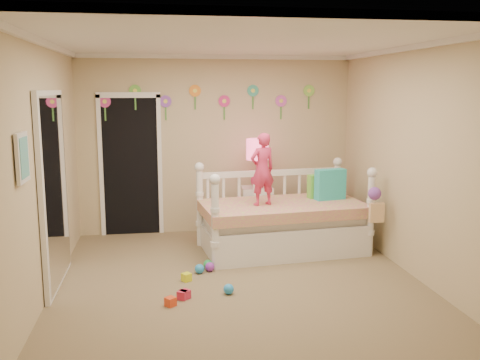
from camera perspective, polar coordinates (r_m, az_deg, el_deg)
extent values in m
cube|color=#7F684C|center=(5.93, -0.06, -11.06)|extent=(4.00, 4.50, 0.01)
cube|color=white|center=(5.57, -0.07, 14.82)|extent=(4.00, 4.50, 0.01)
cube|color=tan|center=(7.82, -2.59, 3.82)|extent=(4.00, 0.01, 2.60)
cube|color=tan|center=(5.66, -20.51, 0.92)|extent=(0.01, 4.50, 2.60)
cube|color=tan|center=(6.23, 18.44, 1.80)|extent=(0.01, 4.50, 2.60)
cube|color=#23B3A4|center=(7.18, 9.72, -0.47)|extent=(0.43, 0.22, 0.41)
cube|color=#6AD13F|center=(7.29, 8.65, -0.66)|extent=(0.35, 0.17, 0.32)
imported|color=#D8315B|center=(6.70, 2.43, 1.16)|extent=(0.39, 0.31, 0.93)
cube|color=white|center=(7.64, 1.85, -3.46)|extent=(0.46, 0.36, 0.72)
sphere|color=#DA1D59|center=(7.55, 1.87, -0.08)|extent=(0.19, 0.19, 0.19)
cylinder|color=#DA1D59|center=(7.51, 1.88, 1.42)|extent=(0.03, 0.03, 0.40)
cylinder|color=#FF4C7A|center=(7.48, 1.89, 3.33)|extent=(0.32, 0.32, 0.29)
cube|color=black|center=(7.80, -11.73, 1.65)|extent=(0.90, 0.04, 2.07)
cube|color=white|center=(5.98, -19.43, -1.00)|extent=(0.07, 1.30, 2.10)
cube|color=white|center=(4.75, -22.47, 2.25)|extent=(0.05, 0.34, 0.42)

